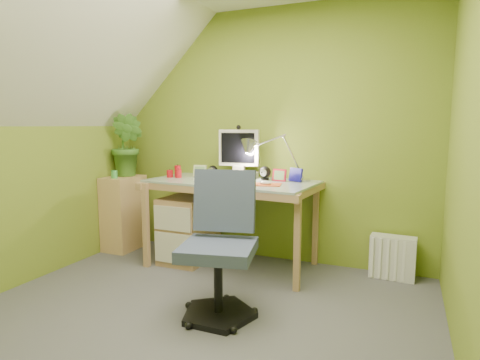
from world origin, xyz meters
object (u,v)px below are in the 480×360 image
at_px(monitor, 239,151).
at_px(potted_plant, 128,145).
at_px(desk, 232,223).
at_px(task_chair, 218,247).
at_px(side_ledge, 124,213).
at_px(desk_lamp, 285,147).
at_px(radiator, 393,257).

xyz_separation_m(monitor, potted_plant, (-1.23, -0.09, 0.04)).
distance_m(desk, task_chair, 1.03).
bearing_deg(side_ledge, task_chair, -32.39).
distance_m(side_ledge, potted_plant, 0.72).
relative_size(monitor, side_ledge, 0.66).
height_order(monitor, side_ledge, monitor).
height_order(desk, potted_plant, potted_plant).
xyz_separation_m(monitor, desk_lamp, (0.45, 0.00, 0.05)).
xyz_separation_m(side_ledge, radiator, (2.67, 0.20, -0.20)).
bearing_deg(side_ledge, desk, -1.98).
distance_m(desk_lamp, radiator, 1.33).
bearing_deg(desk_lamp, side_ledge, -160.61).
bearing_deg(task_chair, desk, 96.95).
xyz_separation_m(desk, potted_plant, (-1.23, 0.09, 0.70)).
bearing_deg(monitor, radiator, -6.52).
distance_m(desk, monitor, 0.68).
xyz_separation_m(desk_lamp, side_ledge, (-1.72, -0.14, -0.72)).
bearing_deg(desk, radiator, 15.30).
height_order(desk, task_chair, task_chair).
height_order(desk, monitor, monitor).
relative_size(desk_lamp, radiator, 1.65).
xyz_separation_m(potted_plant, task_chair, (1.56, -1.06, -0.61)).
bearing_deg(desk_lamp, potted_plant, -162.20).
height_order(desk, radiator, desk).
relative_size(monitor, potted_plant, 0.79).
height_order(potted_plant, task_chair, potted_plant).
bearing_deg(potted_plant, desk_lamp, 2.94).
bearing_deg(side_ledge, radiator, 4.28).
distance_m(side_ledge, radiator, 2.69).
bearing_deg(potted_plant, side_ledge, -128.14).
height_order(desk_lamp, side_ledge, desk_lamp).
relative_size(desk, side_ledge, 1.94).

